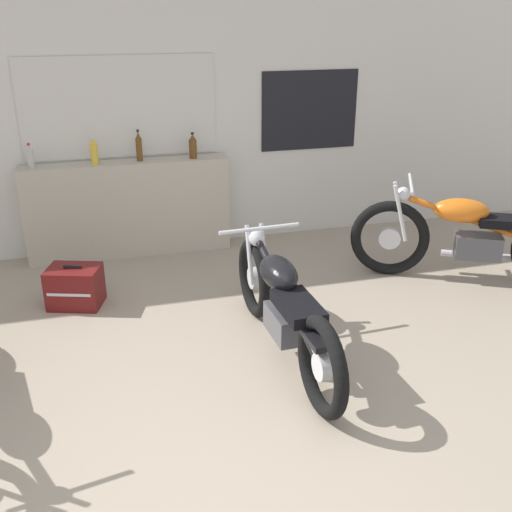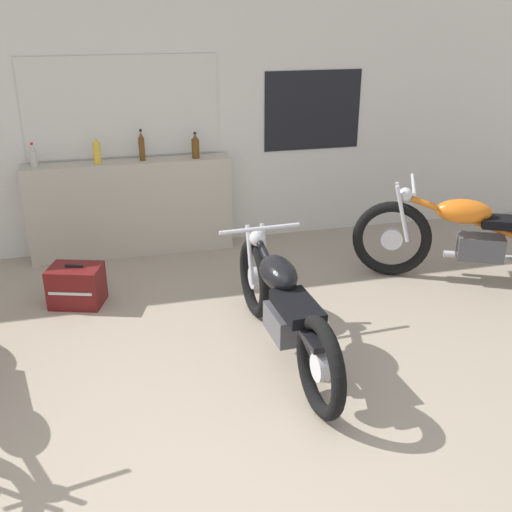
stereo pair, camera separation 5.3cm
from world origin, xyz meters
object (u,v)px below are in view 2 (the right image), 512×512
(bottle_leftmost, at_px, (33,157))
(bottle_left_center, at_px, (97,151))
(motorcycle_black, at_px, (283,307))
(bottle_center, at_px, (142,147))
(bottle_right_center, at_px, (195,147))
(motorcycle_orange, at_px, (474,238))
(hard_case_darkred, at_px, (77,286))

(bottle_leftmost, relative_size, bottle_left_center, 0.85)
(motorcycle_black, bearing_deg, bottle_center, 108.51)
(bottle_right_center, bearing_deg, motorcycle_orange, -32.50)
(bottle_leftmost, bearing_deg, motorcycle_orange, -20.94)
(bottle_right_center, xyz_separation_m, motorcycle_orange, (2.29, -1.46, -0.65))
(bottle_right_center, height_order, motorcycle_black, bottle_right_center)
(bottle_left_center, relative_size, motorcycle_black, 0.14)
(bottle_center, height_order, hard_case_darkred, bottle_center)
(bottle_leftmost, xyz_separation_m, bottle_right_center, (1.53, -0.00, 0.01))
(bottle_left_center, distance_m, motorcycle_orange, 3.61)
(hard_case_darkred, bearing_deg, motorcycle_black, -40.04)
(motorcycle_black, bearing_deg, hard_case_darkred, 139.96)
(bottle_left_center, height_order, motorcycle_black, bottle_left_center)
(bottle_left_center, height_order, hard_case_darkred, bottle_left_center)
(motorcycle_orange, bearing_deg, bottle_right_center, 147.50)
(bottle_left_center, bearing_deg, bottle_leftmost, 179.05)
(bottle_center, bearing_deg, motorcycle_orange, -27.86)
(bottle_center, xyz_separation_m, hard_case_darkred, (-0.70, -1.06, -0.93))
(bottle_right_center, xyz_separation_m, motorcycle_black, (0.24, -2.26, -0.68))
(bottle_leftmost, distance_m, bottle_left_center, 0.58)
(bottle_leftmost, xyz_separation_m, motorcycle_orange, (3.82, -1.46, -0.64))
(bottle_center, height_order, motorcycle_orange, bottle_center)
(bottle_left_center, bearing_deg, motorcycle_black, -62.08)
(bottle_center, bearing_deg, hard_case_darkred, -123.59)
(bottle_left_center, relative_size, bottle_right_center, 1.08)
(bottle_right_center, height_order, hard_case_darkred, bottle_right_center)
(motorcycle_orange, bearing_deg, motorcycle_black, -158.64)
(bottle_right_center, bearing_deg, bottle_left_center, -179.66)
(motorcycle_orange, bearing_deg, hard_case_darkred, 173.00)
(bottle_leftmost, distance_m, bottle_right_center, 1.53)
(bottle_left_center, relative_size, hard_case_darkred, 0.55)
(bottle_left_center, height_order, bottle_center, bottle_center)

